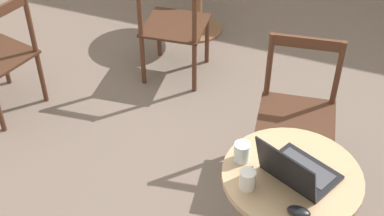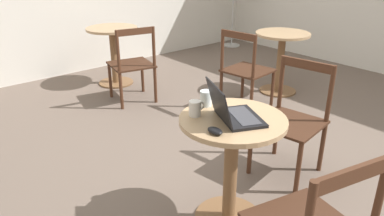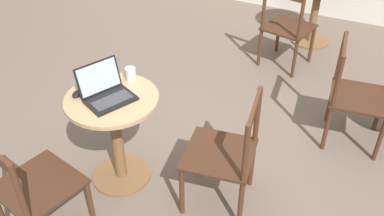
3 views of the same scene
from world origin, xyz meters
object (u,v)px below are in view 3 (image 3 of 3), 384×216
Objects in this scene: cafe_table_far at (317,1)px; chair_mid_left at (354,95)px; chair_far_front at (287,28)px; mug at (107,75)px; laptop at (107,92)px; cafe_table_near at (115,125)px; drinking_glass at (131,74)px; chair_near_right at (226,154)px; chair_near_front at (32,188)px; mouse at (78,93)px.

chair_mid_left is at bearing -68.08° from cafe_table_far.
chair_far_front is at bearing 130.13° from chair_mid_left.
cafe_table_far is 2.90m from mug.
chair_far_front is 2.34m from laptop.
cafe_table_near is 7.48× the size of drinking_glass.
drinking_glass is (-0.65, -1.95, 0.35)m from chair_far_front.
chair_far_front is (-0.15, -0.70, -0.07)m from cafe_table_far.
chair_near_right is at bearing 8.65° from cafe_table_near.
drinking_glass is at bearing -146.55° from chair_mid_left.
chair_near_front reaches higher than cafe_table_near.
laptop is (-0.67, -2.21, 0.35)m from chair_far_front.
cafe_table_far is 7.48× the size of drinking_glass.
chair_near_right is at bearing -2.97° from mug.
chair_mid_left is 2.22× the size of laptop.
mug is (-0.95, -2.72, 0.28)m from cafe_table_far.
drinking_glass reaches higher than mug.
cafe_table_near is 0.84× the size of chair_mid_left.
chair_near_front is (-0.16, -0.68, -0.07)m from cafe_table_near.
chair_mid_left is at bearing 39.51° from cafe_table_near.
cafe_table_far is at bearing 77.88° from chair_far_front.
chair_near_right is 2.22× the size of laptop.
chair_mid_left is (0.67, -1.68, -0.07)m from cafe_table_far.
laptop is 3.62× the size of mug.
chair_near_right is at bearing -121.59° from chair_mid_left.
chair_far_front is (-0.15, 2.07, 0.00)m from chair_near_right.
chair_near_right is 1.00× the size of chair_mid_left.
chair_near_front is at bearing -102.19° from laptop.
cafe_table_far is 1.81m from chair_mid_left.
laptop reaches higher than chair_near_right.
mug reaches higher than cafe_table_far.
mug is (-1.62, -1.05, 0.35)m from chair_mid_left.
cafe_table_near is 0.84× the size of chair_near_right.
chair_mid_left reaches higher than mouse.
chair_near_front is at bearing -103.38° from cafe_table_near.
chair_near_right is at bearing 39.81° from chair_near_front.
chair_near_right is 8.91× the size of drinking_glass.
laptop is (-0.82, -2.91, 0.28)m from cafe_table_far.
chair_near_front is 0.92m from mug.
chair_near_front is at bearing -140.19° from chair_near_right.
drinking_glass is (0.15, 0.07, 0.00)m from mug.
chair_far_front reaches higher than mouse.
chair_near_right is at bearing -89.99° from cafe_table_far.
chair_near_front is at bearing -130.78° from chair_mid_left.
chair_far_front reaches higher than cafe_table_near.
laptop is at bearing -170.33° from chair_near_right.
chair_mid_left is 1.96m from mug.
cafe_table_near is at bearing -90.92° from drinking_glass.
mouse is at bearing -142.67° from chair_mid_left.
chair_mid_left is at bearing -49.87° from chair_far_front.
chair_near_right is (0.96, 0.80, 0.00)m from chair_near_front.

